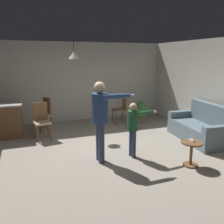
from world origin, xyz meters
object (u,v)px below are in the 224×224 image
object	(u,v)px
dining_chair_by_counter	(44,113)
dining_chair_centre_back	(42,120)
person_child	(133,124)
potted_plant_corner	(141,111)
spare_remote_on_table	(192,140)
side_table_by_couch	(191,151)
couch_floral	(200,128)
dining_chair_near_wall	(121,108)
person_adult	(100,113)

from	to	relation	value
dining_chair_by_counter	dining_chair_centre_back	world-z (taller)	same
person_child	potted_plant_corner	size ratio (longest dim) A/B	1.68
dining_chair_by_counter	spare_remote_on_table	size ratio (longest dim) A/B	7.69
person_child	dining_chair_by_counter	world-z (taller)	person_child
side_table_by_couch	person_child	distance (m)	1.33
couch_floral	person_child	size ratio (longest dim) A/B	1.51
dining_chair_near_wall	spare_remote_on_table	xyz separation A→B (m)	(0.17, -3.41, -0.01)
person_child	person_adult	bearing A→B (deg)	-96.24
couch_floral	person_adult	world-z (taller)	person_adult
person_child	dining_chair_centre_back	xyz separation A→B (m)	(-1.83, 1.94, -0.22)
potted_plant_corner	person_adult	bearing A→B (deg)	-131.71
person_adult	dining_chair_by_counter	bearing A→B (deg)	-161.72
person_adult	person_child	size ratio (longest dim) A/B	1.39
dining_chair_centre_back	spare_remote_on_table	size ratio (longest dim) A/B	7.69
couch_floral	person_child	bearing A→B (deg)	105.06
dining_chair_centre_back	potted_plant_corner	world-z (taller)	dining_chair_centre_back
person_adult	dining_chair_centre_back	world-z (taller)	person_adult
dining_chair_near_wall	spare_remote_on_table	bearing A→B (deg)	-173.60
person_adult	dining_chair_by_counter	world-z (taller)	person_adult
couch_floral	dining_chair_near_wall	size ratio (longest dim) A/B	1.87
person_adult	dining_chair_centre_back	bearing A→B (deg)	-151.61
dining_chair_by_counter	dining_chair_centre_back	distance (m)	0.82
couch_floral	spare_remote_on_table	world-z (taller)	couch_floral
side_table_by_couch	person_adult	xyz separation A→B (m)	(-1.68, 0.85, 0.74)
person_adult	potted_plant_corner	distance (m)	3.39
dining_chair_centre_back	potted_plant_corner	size ratio (longest dim) A/B	1.36
person_child	side_table_by_couch	bearing A→B (deg)	42.95
dining_chair_by_counter	side_table_by_couch	bearing A→B (deg)	-170.44
dining_chair_near_wall	potted_plant_corner	size ratio (longest dim) A/B	1.36
side_table_by_couch	spare_remote_on_table	xyz separation A→B (m)	(0.03, 0.05, 0.21)
dining_chair_near_wall	couch_floral	bearing A→B (deg)	-144.80
side_table_by_couch	person_child	world-z (taller)	person_child
person_child	dining_chair_near_wall	distance (m)	2.74
dining_chair_by_counter	dining_chair_centre_back	bearing A→B (deg)	144.42
person_adult	potted_plant_corner	xyz separation A→B (m)	(2.21, 2.48, -0.66)
dining_chair_by_counter	dining_chair_near_wall	xyz separation A→B (m)	(2.49, -0.13, 0.00)
person_adult	dining_chair_by_counter	size ratio (longest dim) A/B	1.72
dining_chair_by_counter	potted_plant_corner	xyz separation A→B (m)	(3.16, -0.25, -0.14)
side_table_by_couch	person_child	size ratio (longest dim) A/B	0.42
dining_chair_centre_back	spare_remote_on_table	xyz separation A→B (m)	(2.79, -2.73, -0.01)
couch_floral	dining_chair_centre_back	xyz separation A→B (m)	(-3.99, 1.56, 0.21)
dining_chair_centre_back	potted_plant_corner	xyz separation A→B (m)	(3.29, 0.56, -0.14)
couch_floral	person_child	world-z (taller)	person_child
person_adult	dining_chair_near_wall	xyz separation A→B (m)	(1.54, 2.60, -0.52)
person_adult	side_table_by_couch	bearing A→B (deg)	62.21
dining_chair_near_wall	dining_chair_centre_back	xyz separation A→B (m)	(-2.62, -0.68, 0.00)
person_adult	spare_remote_on_table	bearing A→B (deg)	63.88
dining_chair_by_counter	dining_chair_near_wall	bearing A→B (deg)	-119.74
person_child	couch_floral	bearing A→B (deg)	94.95
spare_remote_on_table	dining_chair_centre_back	bearing A→B (deg)	135.61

